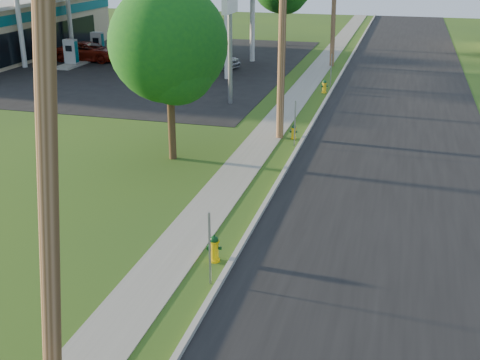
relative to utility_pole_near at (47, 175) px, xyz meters
The scene contains 20 objects.
road 13.04m from the utility_pole_near, 65.13° to the left, with size 8.00×120.00×0.02m, color black.
curb 12.02m from the utility_pole_near, 84.29° to the left, with size 0.15×120.00×0.15m, color #9D9B90.
sidewalk 12.01m from the utility_pole_near, 93.38° to the left, with size 1.50×120.00×0.03m, color gray.
forecourt 36.73m from the utility_pole_near, 115.02° to the left, with size 26.00×28.00×0.02m, color black.
utility_pole_near is the anchor object (origin of this frame).
utility_pole_mid 18.00m from the utility_pole_near, 90.00° to the left, with size 1.40×0.32×9.80m.
sign_post_near 6.50m from the utility_pole_near, 80.72° to the left, with size 0.05×0.04×2.00m, color gray.
sign_post_mid 17.44m from the utility_pole_near, 87.14° to the left, with size 0.05×0.04×2.00m, color gray.
sign_post_far 29.46m from the utility_pole_near, 88.33° to the left, with size 0.05×0.04×2.00m, color gray.
fuel_pump_nw 36.03m from the utility_pole_near, 120.00° to the left, with size 1.20×3.20×1.90m.
fuel_pump_ne 32.51m from the utility_pole_near, 106.02° to the left, with size 1.20×3.20×1.90m.
fuel_pump_sw 39.52m from the utility_pole_near, 117.09° to the left, with size 1.20×3.20×1.90m.
fuel_pump_se 36.34m from the utility_pole_near, 104.27° to the left, with size 1.20×3.20×1.90m.
price_pylon 23.83m from the utility_pole_near, 99.42° to the left, with size 0.34×2.04×6.85m.
tree_verge 14.46m from the utility_pole_near, 104.09° to the left, with size 4.56×4.56×6.90m.
hydrant_near 7.76m from the utility_pole_near, 84.68° to the left, with size 0.42×0.37×0.80m.
hydrant_mid 18.55m from the utility_pole_near, 87.98° to the left, with size 0.35×0.31×0.68m.
hydrant_far 27.76m from the utility_pole_near, 88.49° to the left, with size 0.40×0.36×0.78m.
car_red 37.92m from the utility_pole_near, 118.05° to the left, with size 2.34×5.08×1.41m, color maroon.
car_silver 34.45m from the utility_pole_near, 103.52° to the left, with size 1.59×3.95×1.34m, color #A4A6AB.
Camera 1 is at (4.50, -8.50, 8.08)m, focal length 45.00 mm.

